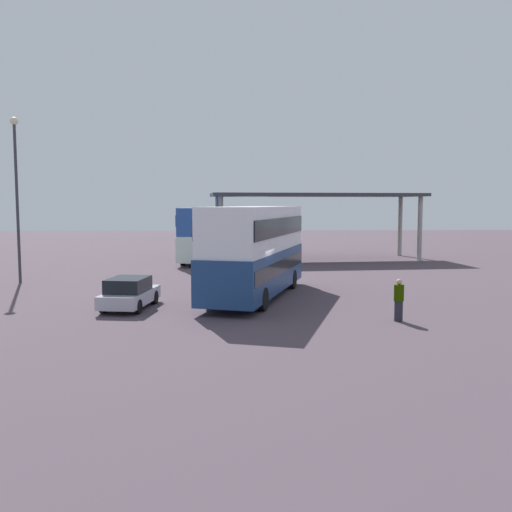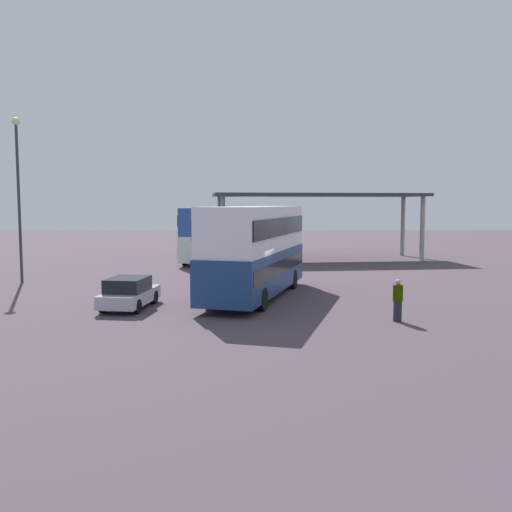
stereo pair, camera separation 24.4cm
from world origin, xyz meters
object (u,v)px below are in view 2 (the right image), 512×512
double_decker_mid_row (256,230)px  lamppost_tall (18,182)px  double_decker_main (256,248)px  pedestrian_waiting (398,300)px  parked_hatchback (129,293)px  double_decker_near_canopy (207,232)px

double_decker_mid_row → lamppost_tall: bearing=138.0°
double_decker_main → pedestrian_waiting: (5.22, -5.68, -1.57)m
lamppost_tall → double_decker_mid_row: bearing=47.0°
double_decker_main → parked_hatchback: 6.38m
parked_hatchback → lamppost_tall: lamppost_tall is taller
double_decker_mid_row → lamppost_tall: size_ratio=1.09×
double_decker_main → parked_hatchback: double_decker_main is taller
parked_hatchback → double_decker_mid_row: 23.96m
double_decker_main → parked_hatchback: bearing=132.8°
pedestrian_waiting → parked_hatchback: bearing=-18.7°
lamppost_tall → double_decker_main: bearing=-22.8°
parked_hatchback → double_decker_mid_row: (6.20, 23.08, 1.62)m
double_decker_near_canopy → pedestrian_waiting: double_decker_near_canopy is taller
lamppost_tall → parked_hatchback: bearing=-46.9°
double_decker_near_canopy → double_decker_mid_row: 5.00m
double_decker_mid_row → parked_hatchback: bearing=166.0°
parked_hatchback → pedestrian_waiting: bearing=-96.9°
double_decker_main → parked_hatchback: size_ratio=2.71×
parked_hatchback → pedestrian_waiting: size_ratio=2.41×
double_decker_near_canopy → lamppost_tall: 15.81m
parked_hatchback → double_decker_mid_row: size_ratio=0.39×
double_decker_mid_row → pedestrian_waiting: size_ratio=6.19×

